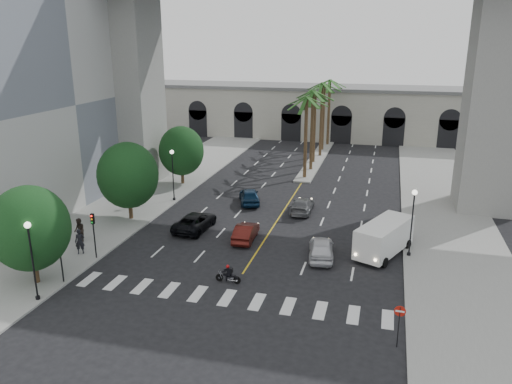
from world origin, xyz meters
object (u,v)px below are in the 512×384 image
(lamp_post_left_near, at_px, (32,254))
(car_a, at_px, (321,248))
(traffic_signal_near, at_px, (60,249))
(motorcycle_rider, at_px, (229,275))
(pedestrian_a, at_px, (80,242))
(car_d, at_px, (302,205))
(cargo_van, at_px, (384,237))
(lamp_post_left_far, at_px, (173,171))
(traffic_signal_far, at_px, (93,228))
(car_b, at_px, (246,232))
(car_c, at_px, (195,222))
(car_e, at_px, (249,196))
(do_not_enter_sign, at_px, (399,317))
(lamp_post_right, at_px, (412,217))
(pedestrian_b, at_px, (79,230))

(lamp_post_left_near, xyz_separation_m, car_a, (16.37, 11.18, -2.45))
(traffic_signal_near, xyz_separation_m, motorcycle_rider, (10.78, 3.03, -1.92))
(pedestrian_a, bearing_deg, traffic_signal_near, -97.44)
(car_d, height_order, cargo_van, cargo_van)
(lamp_post_left_far, bearing_deg, motorcycle_rider, -54.90)
(traffic_signal_far, xyz_separation_m, cargo_van, (20.78, 6.49, -1.08))
(traffic_signal_far, distance_m, car_b, 11.93)
(car_c, xyz_separation_m, car_d, (8.19, 7.00, -0.03))
(lamp_post_left_near, distance_m, car_e, 23.77)
(motorcycle_rider, relative_size, car_b, 0.43)
(traffic_signal_near, xyz_separation_m, pedestrian_a, (-1.56, 4.38, -1.39))
(lamp_post_left_far, xyz_separation_m, car_b, (9.90, -7.95, -2.52))
(lamp_post_left_near, relative_size, car_e, 1.17)
(cargo_van, bearing_deg, car_d, 156.92)
(lamp_post_left_near, xyz_separation_m, pedestrian_a, (-1.46, 6.88, -2.10))
(motorcycle_rider, xyz_separation_m, cargo_van, (10.00, 7.47, 0.84))
(car_c, xyz_separation_m, cargo_van, (15.89, -1.19, 0.71))
(car_c, bearing_deg, do_not_enter_sign, 145.54)
(motorcycle_rider, height_order, car_b, car_b)
(car_e, relative_size, do_not_enter_sign, 1.85)
(traffic_signal_far, height_order, car_c, traffic_signal_far)
(car_b, bearing_deg, car_d, -115.19)
(car_e, xyz_separation_m, pedestrian_a, (-9.05, -15.51, 0.34))
(lamp_post_right, height_order, car_b, lamp_post_right)
(traffic_signal_far, height_order, motorcycle_rider, traffic_signal_far)
(lamp_post_left_far, distance_m, car_e, 8.09)
(cargo_van, bearing_deg, lamp_post_right, 23.92)
(car_c, distance_m, car_e, 8.61)
(lamp_post_left_near, xyz_separation_m, car_e, (7.59, 22.39, -2.44))
(car_b, height_order, car_d, car_b)
(lamp_post_left_far, xyz_separation_m, traffic_signal_far, (0.10, -14.50, -0.71))
(car_a, relative_size, car_d, 0.96)
(lamp_post_left_far, height_order, motorcycle_rider, lamp_post_left_far)
(pedestrian_a, bearing_deg, lamp_post_left_far, 57.04)
(lamp_post_left_far, bearing_deg, car_b, -38.75)
(pedestrian_a, bearing_deg, car_e, 32.69)
(traffic_signal_near, bearing_deg, lamp_post_left_near, -92.29)
(lamp_post_right, height_order, pedestrian_a, lamp_post_right)
(lamp_post_left_near, distance_m, cargo_van, 24.66)
(car_e, distance_m, do_not_enter_sign, 25.93)
(traffic_signal_near, height_order, pedestrian_b, traffic_signal_near)
(lamp_post_right, bearing_deg, car_e, 148.30)
(lamp_post_left_far, relative_size, traffic_signal_far, 1.47)
(lamp_post_right, height_order, traffic_signal_far, lamp_post_right)
(do_not_enter_sign, bearing_deg, traffic_signal_far, 168.20)
(traffic_signal_near, bearing_deg, lamp_post_left_far, 90.31)
(lamp_post_right, distance_m, car_e, 18.05)
(car_e, relative_size, cargo_van, 0.71)
(do_not_enter_sign, bearing_deg, traffic_signal_near, 178.40)
(car_a, bearing_deg, lamp_post_right, -172.02)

